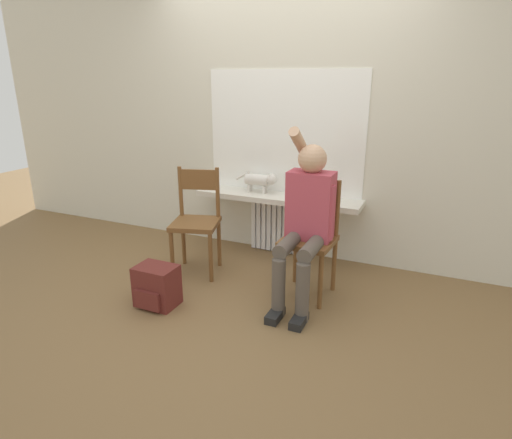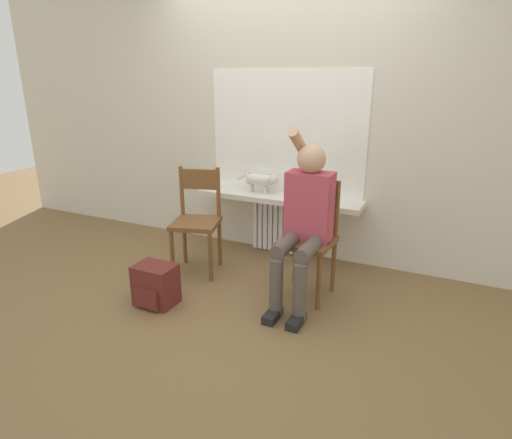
# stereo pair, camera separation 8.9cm
# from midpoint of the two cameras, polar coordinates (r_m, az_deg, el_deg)

# --- Properties ---
(ground_plane) EXTENTS (12.00, 12.00, 0.00)m
(ground_plane) POSITION_cam_midpoint_polar(r_m,az_deg,el_deg) (3.36, -3.33, -11.12)
(ground_plane) COLOR brown
(wall_with_window) EXTENTS (7.00, 0.06, 2.70)m
(wall_with_window) POSITION_cam_midpoint_polar(r_m,az_deg,el_deg) (4.06, 4.89, 14.00)
(wall_with_window) COLOR beige
(wall_with_window) RESTS_ON ground_plane
(radiator) EXTENTS (0.61, 0.08, 0.56)m
(radiator) POSITION_cam_midpoint_polar(r_m,az_deg,el_deg) (4.21, 4.13, -0.76)
(radiator) COLOR white
(radiator) RESTS_ON ground_plane
(windowsill) EXTENTS (1.58, 0.32, 0.05)m
(windowsill) POSITION_cam_midpoint_polar(r_m,az_deg,el_deg) (4.02, 3.64, 2.88)
(windowsill) COLOR silver
(windowsill) RESTS_ON radiator
(window_glass) EXTENTS (1.51, 0.01, 1.12)m
(window_glass) POSITION_cam_midpoint_polar(r_m,az_deg,el_deg) (4.04, 4.64, 11.43)
(window_glass) COLOR white
(window_glass) RESTS_ON windowsill
(chair_left) EXTENTS (0.48, 0.48, 0.92)m
(chair_left) POSITION_cam_midpoint_polar(r_m,az_deg,el_deg) (3.76, -7.22, 0.03)
(chair_left) COLOR brown
(chair_left) RESTS_ON ground_plane
(chair_right) EXTENTS (0.41, 0.41, 0.92)m
(chair_right) POSITION_cam_midpoint_polar(r_m,az_deg,el_deg) (3.35, 7.88, -2.34)
(chair_right) COLOR brown
(chair_right) RESTS_ON ground_plane
(person) EXTENTS (0.36, 0.96, 1.33)m
(person) POSITION_cam_midpoint_polar(r_m,az_deg,el_deg) (3.18, 7.39, 0.48)
(person) COLOR brown
(person) RESTS_ON ground_plane
(cat) EXTENTS (0.42, 0.10, 0.21)m
(cat) POSITION_cam_midpoint_polar(r_m,az_deg,el_deg) (4.06, 1.50, 5.29)
(cat) COLOR silver
(cat) RESTS_ON windowsill
(backpack) EXTENTS (0.31, 0.25, 0.31)m
(backpack) POSITION_cam_midpoint_polar(r_m,az_deg,el_deg) (3.37, -12.51, -8.54)
(backpack) COLOR maroon
(backpack) RESTS_ON ground_plane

